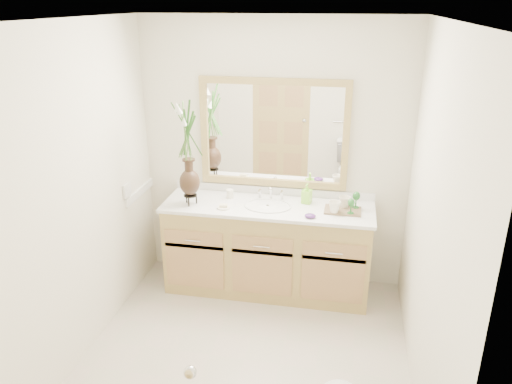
% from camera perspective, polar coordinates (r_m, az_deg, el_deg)
% --- Properties ---
extents(floor, '(2.60, 2.60, 0.00)m').
position_cam_1_polar(floor, '(3.93, -1.36, -18.57)').
color(floor, '#BCB6A1').
rests_on(floor, ground).
extents(ceiling, '(2.40, 2.60, 0.02)m').
position_cam_1_polar(ceiling, '(3.02, -1.78, 19.09)').
color(ceiling, white).
rests_on(ceiling, wall_back).
extents(wall_back, '(2.40, 0.02, 2.40)m').
position_cam_1_polar(wall_back, '(4.49, 2.02, 4.22)').
color(wall_back, silver).
rests_on(wall_back, floor).
extents(wall_front, '(2.40, 0.02, 2.40)m').
position_cam_1_polar(wall_front, '(2.20, -9.09, -15.63)').
color(wall_front, silver).
rests_on(wall_front, floor).
extents(wall_left, '(0.02, 2.60, 2.40)m').
position_cam_1_polar(wall_left, '(3.72, -19.91, -0.76)').
color(wall_left, silver).
rests_on(wall_left, floor).
extents(wall_right, '(0.02, 2.60, 2.40)m').
position_cam_1_polar(wall_right, '(3.27, 19.52, -3.76)').
color(wall_right, silver).
rests_on(wall_right, floor).
extents(vanity, '(1.80, 0.55, 0.80)m').
position_cam_1_polar(vanity, '(4.53, 1.32, -6.54)').
color(vanity, tan).
rests_on(vanity, floor).
extents(counter, '(1.84, 0.57, 0.03)m').
position_cam_1_polar(counter, '(4.36, 1.37, -1.71)').
color(counter, white).
rests_on(counter, vanity).
extents(sink, '(0.38, 0.34, 0.23)m').
position_cam_1_polar(sink, '(4.36, 1.33, -2.27)').
color(sink, white).
rests_on(sink, counter).
extents(mirror, '(1.32, 0.04, 0.97)m').
position_cam_1_polar(mirror, '(4.41, 2.01, 6.68)').
color(mirror, white).
rests_on(mirror, wall_back).
extents(switch_plate, '(0.02, 0.12, 0.12)m').
position_cam_1_polar(switch_plate, '(4.42, -14.53, 0.21)').
color(switch_plate, white).
rests_on(switch_plate, wall_left).
extents(door, '(0.80, 0.03, 2.00)m').
position_cam_1_polar(door, '(2.44, -15.67, -18.00)').
color(door, tan).
rests_on(door, floor).
extents(flower_vase, '(0.21, 0.21, 0.85)m').
position_cam_1_polar(flower_vase, '(4.23, -7.83, 5.91)').
color(flower_vase, black).
rests_on(flower_vase, counter).
extents(tumbler, '(0.06, 0.06, 0.08)m').
position_cam_1_polar(tumbler, '(4.50, -3.01, -0.21)').
color(tumbler, white).
rests_on(tumbler, counter).
extents(soap_dish, '(0.11, 0.11, 0.04)m').
position_cam_1_polar(soap_dish, '(4.29, -3.73, -1.73)').
color(soap_dish, white).
rests_on(soap_dish, counter).
extents(soap_bottle, '(0.09, 0.09, 0.16)m').
position_cam_1_polar(soap_bottle, '(4.39, 5.82, -0.28)').
color(soap_bottle, '#8EEC37').
rests_on(soap_bottle, counter).
extents(purple_dish, '(0.10, 0.08, 0.03)m').
position_cam_1_polar(purple_dish, '(4.12, 6.21, -2.72)').
color(purple_dish, '#4C236A').
rests_on(purple_dish, counter).
extents(tray, '(0.31, 0.21, 0.02)m').
position_cam_1_polar(tray, '(4.29, 9.88, -2.08)').
color(tray, brown).
rests_on(tray, counter).
extents(mug_left, '(0.12, 0.12, 0.10)m').
position_cam_1_polar(mug_left, '(4.21, 8.95, -1.64)').
color(mug_left, white).
rests_on(mug_left, tray).
extents(mug_right, '(0.13, 0.13, 0.10)m').
position_cam_1_polar(mug_right, '(4.32, 10.09, -1.08)').
color(mug_right, white).
rests_on(mug_right, tray).
extents(goblet_front, '(0.06, 0.06, 0.13)m').
position_cam_1_polar(goblet_front, '(4.19, 10.82, -1.30)').
color(goblet_front, '#246C28').
rests_on(goblet_front, tray).
extents(goblet_back, '(0.06, 0.06, 0.14)m').
position_cam_1_polar(goblet_back, '(4.31, 11.39, -0.56)').
color(goblet_back, '#246C28').
rests_on(goblet_back, tray).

